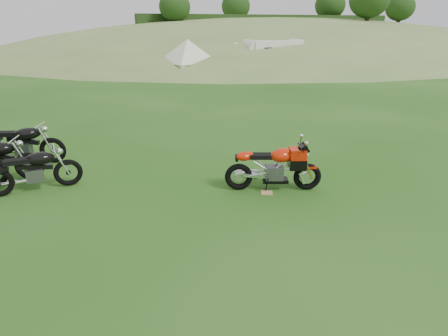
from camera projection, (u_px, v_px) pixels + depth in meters
name	position (u px, v px, depth m)	size (l,w,h in m)	color
ground	(236.00, 223.00, 6.76)	(120.00, 120.00, 0.00)	#1F5011
hillside	(274.00, 49.00, 49.79)	(80.00, 64.00, 8.00)	#5B8242
hedgerow	(274.00, 49.00, 49.79)	(36.00, 1.20, 8.60)	black
sport_motorcycle	(274.00, 164.00, 7.91)	(1.96, 0.49, 1.18)	red
plywood_board	(267.00, 193.00, 7.94)	(0.24, 0.20, 0.02)	tan
vintage_moto_b	(22.00, 143.00, 9.43)	(2.07, 0.48, 1.09)	black
vintage_moto_c	(33.00, 169.00, 7.87)	(1.89, 0.44, 0.99)	black
tent_mid	(188.00, 56.00, 25.25)	(2.83, 2.83, 2.45)	silver
tent_right	(236.00, 55.00, 27.49)	(2.60, 2.60, 2.25)	beige
caravan	(272.00, 55.00, 27.75)	(4.63, 2.07, 2.17)	silver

